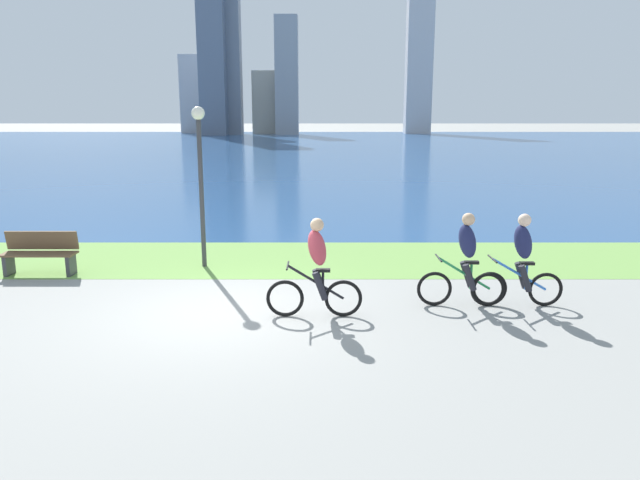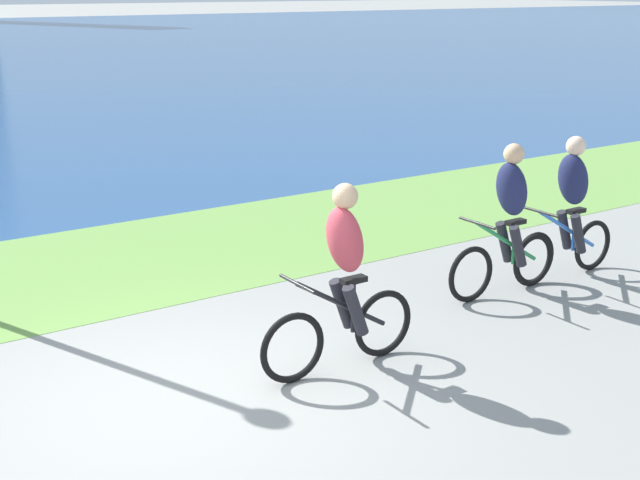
% 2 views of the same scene
% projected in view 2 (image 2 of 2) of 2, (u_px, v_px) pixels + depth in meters
% --- Properties ---
extents(ground_plane, '(300.00, 300.00, 0.00)m').
position_uv_depth(ground_plane, '(177.00, 403.00, 6.84)').
color(ground_plane, gray).
extents(grass_strip_bayside, '(120.00, 3.42, 0.01)m').
position_uv_depth(grass_strip_bayside, '(41.00, 277.00, 9.80)').
color(grass_strip_bayside, '#6B9947').
rests_on(grass_strip_bayside, ground).
extents(cyclist_lead, '(1.59, 0.52, 1.67)m').
position_uv_depth(cyclist_lead, '(343.00, 278.00, 7.25)').
color(cyclist_lead, black).
rests_on(cyclist_lead, ground).
extents(cyclist_trailing, '(1.58, 0.52, 1.65)m').
position_uv_depth(cyclist_trailing, '(509.00, 220.00, 9.07)').
color(cyclist_trailing, black).
rests_on(cyclist_trailing, ground).
extents(cyclist_distant_rear, '(1.61, 0.52, 1.64)m').
position_uv_depth(cyclist_distant_rear, '(570.00, 208.00, 9.57)').
color(cyclist_distant_rear, black).
rests_on(cyclist_distant_rear, ground).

